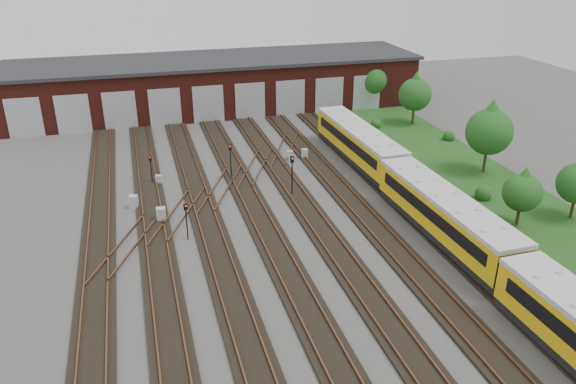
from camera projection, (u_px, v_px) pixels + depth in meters
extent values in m
plane|color=#413F3C|center=(316.00, 267.00, 37.31)|extent=(120.00, 120.00, 0.00)
cube|color=black|center=(95.00, 299.00, 33.79)|extent=(2.40, 70.00, 0.18)
cube|color=brown|center=(83.00, 299.00, 33.55)|extent=(0.10, 70.00, 0.15)
cube|color=brown|center=(108.00, 295.00, 33.90)|extent=(0.10, 70.00, 0.15)
cube|color=black|center=(163.00, 289.00, 34.79)|extent=(2.40, 70.00, 0.18)
cube|color=brown|center=(151.00, 289.00, 34.54)|extent=(0.10, 70.00, 0.15)
cube|color=brown|center=(174.00, 285.00, 34.90)|extent=(0.10, 70.00, 0.15)
cube|color=black|center=(227.00, 279.00, 35.78)|extent=(2.40, 70.00, 0.18)
cube|color=brown|center=(215.00, 279.00, 35.53)|extent=(0.10, 70.00, 0.15)
cube|color=brown|center=(238.00, 275.00, 35.89)|extent=(0.10, 70.00, 0.15)
cube|color=black|center=(287.00, 270.00, 36.77)|extent=(2.40, 70.00, 0.18)
cube|color=brown|center=(276.00, 270.00, 36.53)|extent=(0.10, 70.00, 0.15)
cube|color=brown|center=(297.00, 266.00, 36.88)|extent=(0.10, 70.00, 0.15)
cube|color=black|center=(344.00, 261.00, 37.76)|extent=(2.40, 70.00, 0.18)
cube|color=brown|center=(334.00, 261.00, 37.52)|extent=(0.10, 70.00, 0.15)
cube|color=brown|center=(354.00, 258.00, 37.87)|extent=(0.10, 70.00, 0.15)
cube|color=black|center=(398.00, 253.00, 38.76)|extent=(2.40, 70.00, 0.18)
cube|color=brown|center=(389.00, 253.00, 38.51)|extent=(0.10, 70.00, 0.15)
cube|color=brown|center=(408.00, 250.00, 38.87)|extent=(0.10, 70.00, 0.15)
cube|color=black|center=(450.00, 245.00, 39.75)|extent=(2.40, 70.00, 0.18)
cube|color=brown|center=(441.00, 245.00, 39.50)|extent=(0.10, 70.00, 0.15)
cube|color=brown|center=(459.00, 242.00, 39.86)|extent=(0.10, 70.00, 0.15)
cube|color=black|center=(499.00, 238.00, 40.74)|extent=(2.40, 70.00, 0.18)
cube|color=brown|center=(490.00, 237.00, 40.50)|extent=(0.10, 70.00, 0.15)
cube|color=brown|center=(508.00, 235.00, 40.85)|extent=(0.10, 70.00, 0.15)
cube|color=brown|center=(179.00, 213.00, 43.98)|extent=(5.40, 9.62, 0.15)
cube|color=brown|center=(221.00, 188.00, 48.48)|extent=(5.40, 9.62, 0.15)
cube|color=brown|center=(256.00, 167.00, 52.98)|extent=(5.40, 9.62, 0.15)
cube|color=brown|center=(127.00, 245.00, 39.48)|extent=(5.40, 9.62, 0.15)
cube|color=brown|center=(285.00, 149.00, 57.47)|extent=(5.40, 9.62, 0.15)
cube|color=#521A14|center=(217.00, 85.00, 71.12)|extent=(50.00, 12.00, 6.00)
cube|color=#29292B|center=(215.00, 60.00, 69.82)|extent=(51.00, 12.50, 0.40)
cube|color=#AAACB0|center=(24.00, 118.00, 60.71)|extent=(3.60, 0.12, 4.40)
cube|color=#AAACB0|center=(73.00, 114.00, 61.96)|extent=(3.60, 0.12, 4.40)
cube|color=#AAACB0|center=(120.00, 111.00, 63.20)|extent=(3.60, 0.12, 4.40)
cube|color=#AAACB0|center=(165.00, 108.00, 64.44)|extent=(3.60, 0.12, 4.40)
cube|color=#AAACB0|center=(208.00, 104.00, 65.68)|extent=(3.60, 0.12, 4.40)
cube|color=#AAACB0|center=(250.00, 101.00, 66.92)|extent=(3.60, 0.12, 4.40)
cube|color=#AAACB0|center=(290.00, 98.00, 68.16)|extent=(3.60, 0.12, 4.40)
cube|color=#AAACB0|center=(329.00, 95.00, 69.40)|extent=(3.60, 0.12, 4.40)
cube|color=#AAACB0|center=(367.00, 93.00, 70.65)|extent=(3.60, 0.12, 4.40)
cube|color=#1F4B19|center=(480.00, 179.00, 50.78)|extent=(8.00, 55.00, 0.05)
cube|color=black|center=(443.00, 231.00, 40.48)|extent=(2.74, 15.45, 0.62)
cube|color=#E3AF0C|center=(445.00, 214.00, 39.89)|extent=(3.05, 15.46, 2.26)
cube|color=silver|center=(447.00, 197.00, 39.36)|extent=(3.15, 15.46, 0.31)
cube|color=black|center=(428.00, 213.00, 39.42)|extent=(0.39, 13.55, 0.87)
cube|color=black|center=(462.00, 208.00, 40.15)|extent=(0.39, 13.55, 0.87)
cube|color=black|center=(358.00, 156.00, 54.50)|extent=(2.74, 15.45, 0.62)
cube|color=#E3AF0C|center=(359.00, 142.00, 53.91)|extent=(3.05, 15.46, 2.26)
cube|color=silver|center=(359.00, 129.00, 53.38)|extent=(3.15, 15.46, 0.31)
cube|color=black|center=(346.00, 141.00, 53.44)|extent=(0.39, 13.55, 0.87)
cube|color=black|center=(372.00, 138.00, 54.17)|extent=(0.39, 13.55, 0.87)
cylinder|color=black|center=(151.00, 172.00, 49.65)|extent=(0.09, 0.09, 2.14)
cube|color=black|center=(150.00, 158.00, 49.12)|extent=(0.24, 0.16, 0.46)
sphere|color=red|center=(150.00, 158.00, 49.00)|extent=(0.11, 0.11, 0.11)
cylinder|color=black|center=(187.00, 225.00, 40.23)|extent=(0.09, 0.09, 2.39)
cube|color=black|center=(185.00, 207.00, 39.64)|extent=(0.27, 0.21, 0.47)
sphere|color=red|center=(185.00, 206.00, 39.52)|extent=(0.11, 0.11, 0.11)
cylinder|color=black|center=(231.00, 165.00, 50.13)|extent=(0.10, 0.10, 2.90)
cube|color=black|center=(230.00, 147.00, 49.42)|extent=(0.29, 0.22, 0.51)
sphere|color=red|center=(230.00, 146.00, 49.29)|extent=(0.12, 0.12, 0.12)
cylinder|color=black|center=(292.00, 179.00, 47.09)|extent=(0.11, 0.11, 2.99)
cube|color=black|center=(292.00, 159.00, 46.35)|extent=(0.30, 0.20, 0.56)
sphere|color=red|center=(293.00, 159.00, 46.21)|extent=(0.13, 0.13, 0.13)
cube|color=#B5B8BB|center=(134.00, 202.00, 45.21)|extent=(0.79, 0.72, 1.10)
cube|color=#B5B8BB|center=(159.00, 180.00, 49.64)|extent=(0.64, 0.59, 0.87)
cube|color=#B5B8BB|center=(161.00, 215.00, 43.09)|extent=(0.74, 0.64, 1.14)
cube|color=#B5B8BB|center=(290.00, 155.00, 55.19)|extent=(0.71, 0.66, 0.94)
cube|color=#B5B8BB|center=(305.00, 154.00, 55.50)|extent=(0.60, 0.51, 0.97)
cylinder|color=#372B19|center=(371.00, 100.00, 72.34)|extent=(0.24, 0.24, 1.91)
sphere|color=#154C16|center=(372.00, 80.00, 71.29)|extent=(3.71, 3.71, 3.71)
cone|color=#154C16|center=(373.00, 70.00, 70.74)|extent=(3.18, 3.18, 2.65)
cylinder|color=#372B19|center=(413.00, 116.00, 65.52)|extent=(0.28, 0.28, 1.93)
sphere|color=#154C16|center=(415.00, 95.00, 64.45)|extent=(3.76, 3.76, 3.76)
cone|color=#154C16|center=(416.00, 83.00, 63.90)|extent=(3.22, 3.22, 2.69)
cylinder|color=#372B19|center=(485.00, 162.00, 51.92)|extent=(0.25, 0.25, 2.17)
sphere|color=#154C16|center=(489.00, 132.00, 50.73)|extent=(4.21, 4.21, 4.21)
cone|color=#154C16|center=(492.00, 116.00, 50.11)|extent=(3.61, 3.61, 3.01)
cylinder|color=#372B19|center=(518.00, 216.00, 42.45)|extent=(0.24, 0.24, 1.48)
sphere|color=#154C16|center=(522.00, 193.00, 41.63)|extent=(2.88, 2.88, 2.88)
cone|color=#154C16|center=(525.00, 180.00, 41.21)|extent=(2.47, 2.47, 2.06)
cylinder|color=#372B19|center=(572.00, 209.00, 43.44)|extent=(0.23, 0.23, 1.62)
sphere|color=#154C16|center=(484.00, 192.00, 46.69)|extent=(1.38, 1.38, 1.38)
sphere|color=#154C16|center=(376.00, 123.00, 64.42)|extent=(1.23, 1.23, 1.23)
sphere|color=#154C16|center=(449.00, 135.00, 60.45)|extent=(1.29, 1.29, 1.29)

